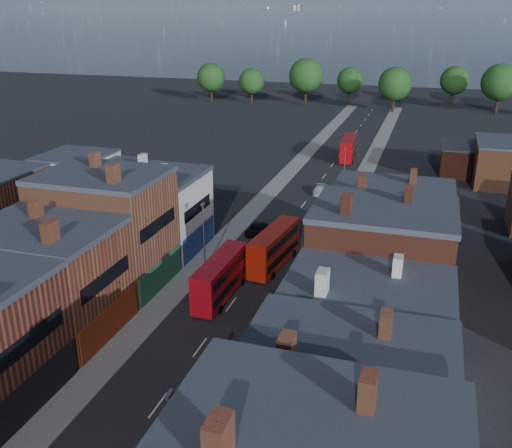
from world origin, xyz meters
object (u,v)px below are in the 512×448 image
Objects in this scene: bus_2 at (348,148)px; ped_3 at (261,408)px; car_3 at (319,190)px; bus_0 at (220,277)px; bus_1 at (274,247)px; car_2 at (256,229)px.

ped_3 is at bearing -89.22° from bus_2.
car_3 is 53.45m from ped_3.
bus_1 is at bearing 71.68° from bus_0.
ped_3 is at bearing -59.22° from bus_0.
bus_0 reaches higher than car_3.
bus_0 is 2.45× the size of car_3.
car_3 is at bearing 97.74° from bus_1.
bus_1 is 25.80m from ped_3.
bus_2 is 23.00m from car_3.
car_2 is (-5.39, -42.05, -1.70)m from bus_2.
car_3 is at bearing -95.66° from bus_2.
bus_1 is 50.93m from bus_2.
car_2 is at bearing 97.10° from bus_0.
bus_1 is at bearing -61.62° from car_2.
ped_3 is at bearing -72.69° from car_2.
bus_0 is 9.33m from bus_1.
bus_2 reaches higher than bus_0.
car_3 is 2.44× the size of ped_3.
bus_0 reaches higher than car_2.
bus_2 is (0.46, 50.93, -0.04)m from bus_1.
bus_2 is at bearing 82.02° from car_2.
car_2 is (-1.81, 17.67, -1.68)m from bus_0.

